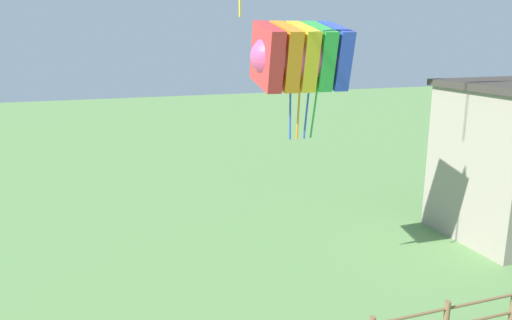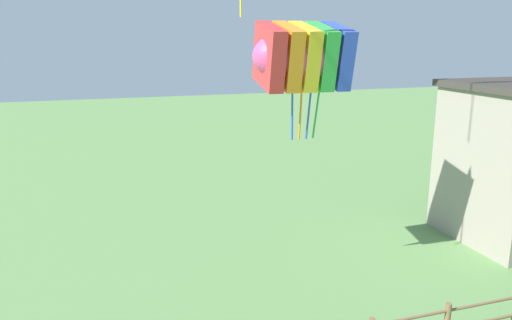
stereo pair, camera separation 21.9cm
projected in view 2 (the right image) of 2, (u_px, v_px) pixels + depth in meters
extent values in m
ellipsoid|color=#E54C8C|center=(303.00, 56.00, 13.73)|extent=(2.92, 1.93, 1.87)
cube|color=red|center=(269.00, 56.00, 13.45)|extent=(0.44, 1.92, 1.91)
cube|color=orange|center=(286.00, 56.00, 13.59)|extent=(0.44, 1.92, 1.91)
cube|color=yellow|center=(303.00, 56.00, 13.73)|extent=(0.44, 1.92, 1.91)
cube|color=green|center=(319.00, 56.00, 13.87)|extent=(0.44, 1.92, 1.91)
cube|color=blue|center=(335.00, 55.00, 14.00)|extent=(0.44, 1.92, 1.91)
cylinder|color=blue|center=(292.00, 112.00, 13.76)|extent=(0.17, 0.27, 1.58)
cylinder|color=orange|center=(301.00, 112.00, 13.81)|extent=(0.09, 0.28, 1.58)
cylinder|color=blue|center=(309.00, 112.00, 13.89)|extent=(0.09, 0.28, 1.58)
cylinder|color=green|center=(316.00, 111.00, 13.98)|extent=(0.17, 0.27, 1.58)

